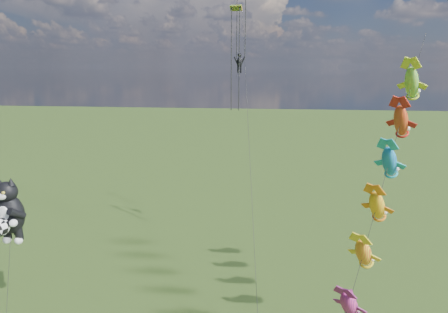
# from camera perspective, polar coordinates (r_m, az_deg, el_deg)

# --- Properties ---
(cat_kite_rig) EXTENTS (2.29, 4.09, 10.68)m
(cat_kite_rig) POSITION_cam_1_polar(r_m,az_deg,el_deg) (30.96, -30.08, -7.32)
(cat_kite_rig) COLOR brown
(cat_kite_rig) RESTS_ON ground
(fish_windsock_rig) EXTENTS (8.47, 13.66, 20.46)m
(fish_windsock_rig) POSITION_cam_1_polar(r_m,az_deg,el_deg) (24.08, 23.09, -3.82)
(fish_windsock_rig) COLOR brown
(fish_windsock_rig) RESTS_ON ground
(parafoil_rig) EXTENTS (3.54, 17.28, 27.23)m
(parafoil_rig) POSITION_cam_1_polar(r_m,az_deg,el_deg) (34.45, 2.44, 15.71)
(parafoil_rig) COLOR brown
(parafoil_rig) RESTS_ON ground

